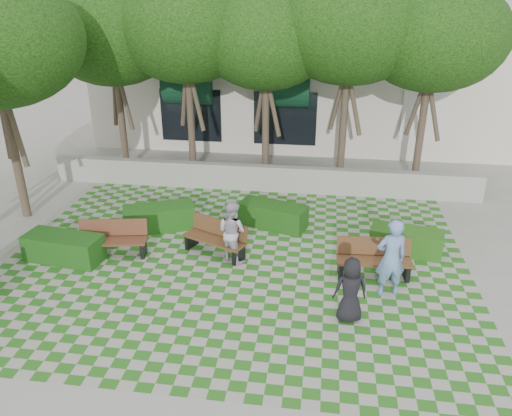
# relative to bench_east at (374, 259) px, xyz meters

# --- Properties ---
(ground) EXTENTS (90.00, 90.00, 0.00)m
(ground) POSITION_rel_bench_east_xyz_m (-3.53, -0.92, -0.46)
(ground) COLOR gray
(ground) RESTS_ON ground
(lawn) EXTENTS (12.00, 12.00, 0.00)m
(lawn) POSITION_rel_bench_east_xyz_m (-3.53, 0.08, -0.45)
(lawn) COLOR #2B721E
(lawn) RESTS_ON ground
(retaining_wall) EXTENTS (15.00, 0.36, 0.90)m
(retaining_wall) POSITION_rel_bench_east_xyz_m (-3.53, 5.28, -0.01)
(retaining_wall) COLOR #9E9B93
(retaining_wall) RESTS_ON ground
(bench_east) EXTENTS (1.85, 0.72, 0.96)m
(bench_east) POSITION_rel_bench_east_xyz_m (0.00, 0.00, 0.00)
(bench_east) COLOR #54331C
(bench_east) RESTS_ON ground
(bench_mid) EXTENTS (1.85, 1.26, 0.93)m
(bench_mid) POSITION_rel_bench_east_xyz_m (-4.11, 0.56, -0.01)
(bench_mid) COLOR #4F321B
(bench_mid) RESTS_ON ground
(bench_west) EXTENTS (1.89, 0.91, 0.95)m
(bench_west) POSITION_rel_bench_east_xyz_m (-6.82, 0.11, -0.00)
(bench_west) COLOR #572E1D
(bench_west) RESTS_ON ground
(hedge_east) EXTENTS (2.00, 1.12, 0.66)m
(hedge_east) POSITION_rel_bench_east_xyz_m (0.97, 1.36, -0.13)
(hedge_east) COLOR #215216
(hedge_east) RESTS_ON ground
(hedge_midright) EXTENTS (2.15, 1.37, 0.70)m
(hedge_midright) POSITION_rel_bench_east_xyz_m (-2.78, 2.43, -0.11)
(hedge_midright) COLOR #184512
(hedge_midright) RESTS_ON ground
(hedge_midleft) EXTENTS (2.20, 1.55, 0.71)m
(hedge_midleft) POSITION_rel_bench_east_xyz_m (-6.10, 1.80, -0.10)
(hedge_midleft) COLOR #1A4E14
(hedge_midleft) RESTS_ON ground
(hedge_west) EXTENTS (2.12, 1.07, 0.71)m
(hedge_west) POSITION_rel_bench_east_xyz_m (-7.99, -0.34, -0.11)
(hedge_west) COLOR #174612
(hedge_west) RESTS_ON ground
(person_blue) EXTENTS (0.79, 0.61, 1.93)m
(person_blue) POSITION_rel_bench_east_xyz_m (0.28, -0.79, 0.50)
(person_blue) COLOR #7195CE
(person_blue) RESTS_ON ground
(person_dark) EXTENTS (0.80, 0.60, 1.49)m
(person_dark) POSITION_rel_bench_east_xyz_m (-0.65, -1.91, 0.29)
(person_dark) COLOR black
(person_dark) RESTS_ON ground
(person_white) EXTENTS (1.01, 0.95, 1.66)m
(person_white) POSITION_rel_bench_east_xyz_m (-3.61, 0.28, 0.37)
(person_white) COLOR #BBB3C5
(person_white) RESTS_ON ground
(tree_row) EXTENTS (17.70, 13.40, 7.41)m
(tree_row) POSITION_rel_bench_east_xyz_m (-5.39, 5.03, 4.72)
(tree_row) COLOR #47382B
(tree_row) RESTS_ON ground
(building) EXTENTS (18.00, 8.92, 5.15)m
(building) POSITION_rel_bench_east_xyz_m (-2.59, 13.16, 2.06)
(building) COLOR silver
(building) RESTS_ON ground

